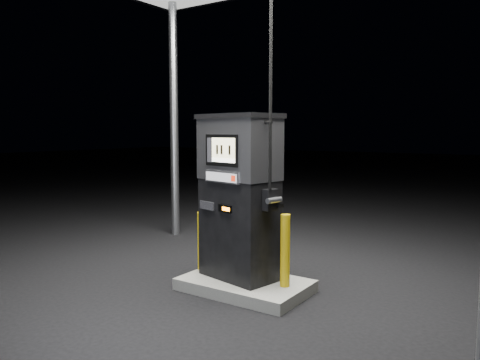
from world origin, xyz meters
The scene contains 5 objects.
ground centered at (0.00, 0.00, 0.00)m, with size 80.00×80.00×0.00m, color black.
pump_island centered at (0.00, 0.00, 0.07)m, with size 1.60×1.00×0.15m, color #5E5E5A.
fuel_dispenser centered at (-0.12, 0.04, 1.24)m, with size 1.22×0.83×4.40m.
bollard_left centered at (-0.74, 0.03, 0.55)m, with size 0.11×0.11×0.80m, color #C4A10A.
bollard_right centered at (0.55, 0.06, 0.60)m, with size 0.12×0.12×0.90m, color #C4A10A.
Camera 1 is at (3.24, -4.88, 2.05)m, focal length 35.00 mm.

